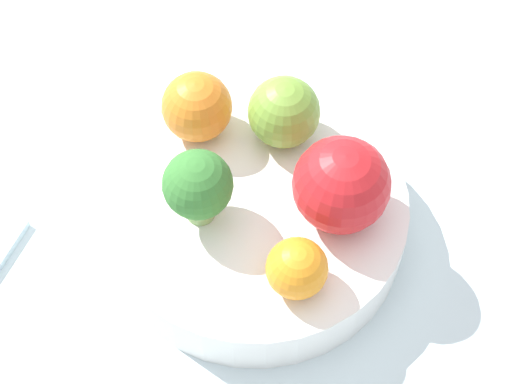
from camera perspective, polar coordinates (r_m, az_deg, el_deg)
ground_plane at (r=0.61m, az=-0.00°, el=-3.59°), size 6.00×6.00×0.00m
table_surface at (r=0.60m, az=-0.00°, el=-3.12°), size 1.20×1.20×0.02m
bowl at (r=0.58m, az=-0.00°, el=-1.63°), size 0.20×0.20×0.04m
broccoli at (r=0.53m, az=-3.89°, el=0.39°), size 0.04×0.04×0.06m
apple_red at (r=0.53m, az=5.72°, el=0.48°), size 0.06×0.06×0.06m
apple_green at (r=0.57m, az=2.28°, el=5.24°), size 0.05×0.05×0.05m
orange_front at (r=0.51m, az=2.74°, el=-5.11°), size 0.04×0.04×0.04m
orange_back at (r=0.57m, az=-3.97°, el=5.69°), size 0.05×0.05×0.05m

